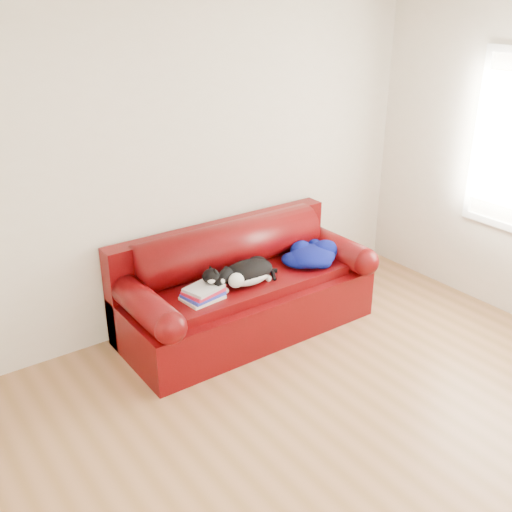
{
  "coord_description": "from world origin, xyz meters",
  "views": [
    {
      "loc": [
        -2.33,
        -2.15,
        2.64
      ],
      "look_at": [
        0.18,
        1.35,
        0.73
      ],
      "focal_mm": 42.0,
      "sensor_mm": 36.0,
      "label": 1
    }
  ],
  "objects_px": {
    "cat": "(248,273)",
    "book_stack": "(203,293)",
    "blanket": "(312,254)",
    "sofa_base": "(246,304)"
  },
  "relations": [
    {
      "from": "blanket",
      "to": "cat",
      "type": "bearing_deg",
      "value": -178.05
    },
    {
      "from": "book_stack",
      "to": "blanket",
      "type": "distance_m",
      "value": 1.11
    },
    {
      "from": "book_stack",
      "to": "blanket",
      "type": "relative_size",
      "value": 0.49
    },
    {
      "from": "sofa_base",
      "to": "blanket",
      "type": "bearing_deg",
      "value": -9.44
    },
    {
      "from": "blanket",
      "to": "book_stack",
      "type": "bearing_deg",
      "value": -177.96
    },
    {
      "from": "cat",
      "to": "book_stack",
      "type": "bearing_deg",
      "value": 165.88
    },
    {
      "from": "sofa_base",
      "to": "blanket",
      "type": "xyz_separation_m",
      "value": [
        0.62,
        -0.1,
        0.33
      ]
    },
    {
      "from": "book_stack",
      "to": "blanket",
      "type": "bearing_deg",
      "value": 2.04
    },
    {
      "from": "cat",
      "to": "blanket",
      "type": "relative_size",
      "value": 1.05
    },
    {
      "from": "book_stack",
      "to": "blanket",
      "type": "xyz_separation_m",
      "value": [
        1.11,
        0.04,
        0.02
      ]
    }
  ]
}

